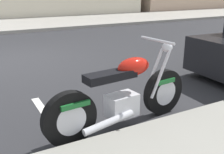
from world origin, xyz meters
TOP-DOWN VIEW (x-y plane):
  - ground_plane at (0.00, 0.00)m, footprint 260.00×260.00m
  - sidewalk_far_curb at (12.00, 7.00)m, footprint 120.00×5.00m
  - parking_stall_stripe at (0.00, -3.90)m, footprint 0.12×2.20m
  - parked_motorcycle at (0.82, -4.34)m, footprint 2.18×0.62m

SIDE VIEW (x-z plane):
  - ground_plane at x=0.00m, z-range 0.00..0.00m
  - parking_stall_stripe at x=0.00m, z-range 0.00..0.01m
  - sidewalk_far_curb at x=12.00m, z-range 0.00..0.14m
  - parked_motorcycle at x=0.82m, z-range -0.13..1.01m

